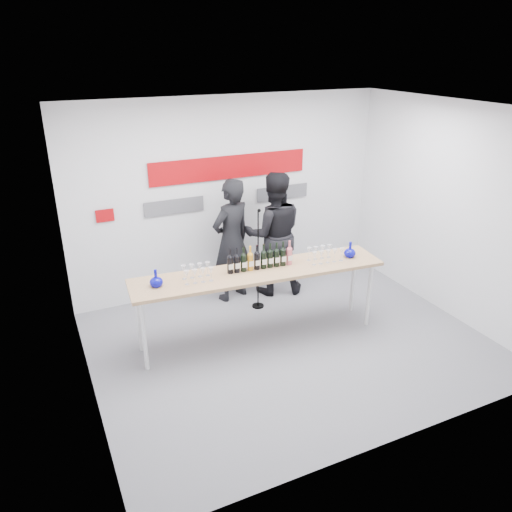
# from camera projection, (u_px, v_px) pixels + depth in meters

# --- Properties ---
(ground) EXTENTS (5.00, 5.00, 0.00)m
(ground) POSITION_uv_depth(u_px,v_px,m) (289.00, 343.00, 6.62)
(ground) COLOR slate
(ground) RESTS_ON ground
(back_wall) EXTENTS (5.00, 0.04, 3.00)m
(back_wall) POSITION_uv_depth(u_px,v_px,m) (230.00, 196.00, 7.70)
(back_wall) COLOR silver
(back_wall) RESTS_ON ground
(signage) EXTENTS (3.38, 0.02, 0.79)m
(signage) POSITION_uv_depth(u_px,v_px,m) (227.00, 177.00, 7.53)
(signage) COLOR #A5070C
(signage) RESTS_ON back_wall
(tasting_table) EXTENTS (3.34, 0.94, 0.99)m
(tasting_table) POSITION_uv_depth(u_px,v_px,m) (259.00, 276.00, 6.40)
(tasting_table) COLOR tan
(tasting_table) RESTS_ON ground
(wine_bottles) EXTENTS (0.89, 0.15, 0.33)m
(wine_bottles) POSITION_uv_depth(u_px,v_px,m) (260.00, 257.00, 6.36)
(wine_bottles) COLOR black
(wine_bottles) RESTS_ON tasting_table
(decanter_left) EXTENTS (0.16, 0.16, 0.21)m
(decanter_left) POSITION_uv_depth(u_px,v_px,m) (156.00, 278.00, 5.92)
(decanter_left) COLOR #080896
(decanter_left) RESTS_ON tasting_table
(decanter_right) EXTENTS (0.16, 0.16, 0.21)m
(decanter_right) POSITION_uv_depth(u_px,v_px,m) (350.00, 249.00, 6.75)
(decanter_right) COLOR #080896
(decanter_right) RESTS_ON tasting_table
(glasses_left) EXTENTS (0.38, 0.25, 0.18)m
(glasses_left) POSITION_uv_depth(u_px,v_px,m) (197.00, 273.00, 6.08)
(glasses_left) COLOR silver
(glasses_left) RESTS_ON tasting_table
(glasses_right) EXTENTS (0.46, 0.26, 0.18)m
(glasses_right) POSITION_uv_depth(u_px,v_px,m) (324.00, 255.00, 6.62)
(glasses_right) COLOR silver
(glasses_right) RESTS_ON tasting_table
(presenter_left) EXTENTS (0.80, 0.66, 1.89)m
(presenter_left) POSITION_uv_depth(u_px,v_px,m) (232.00, 240.00, 7.46)
(presenter_left) COLOR black
(presenter_left) RESTS_ON ground
(presenter_right) EXTENTS (1.11, 0.97, 1.94)m
(presenter_right) POSITION_uv_depth(u_px,v_px,m) (273.00, 234.00, 7.65)
(presenter_right) COLOR black
(presenter_right) RESTS_ON ground
(mic_stand) EXTENTS (0.18, 0.18, 1.55)m
(mic_stand) POSITION_uv_depth(u_px,v_px,m) (258.00, 278.00, 7.35)
(mic_stand) COLOR black
(mic_stand) RESTS_ON ground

